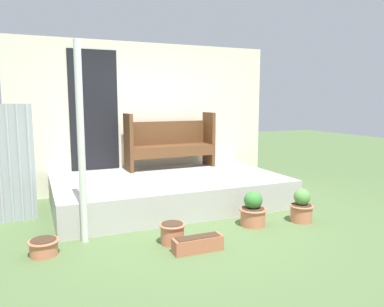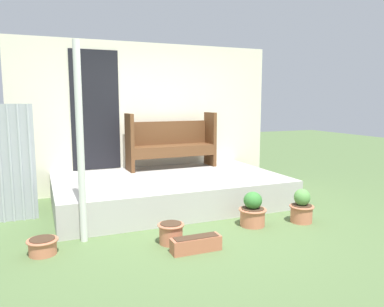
{
  "view_description": "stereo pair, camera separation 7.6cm",
  "coord_description": "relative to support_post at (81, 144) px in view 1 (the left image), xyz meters",
  "views": [
    {
      "loc": [
        -1.9,
        -4.34,
        1.6
      ],
      "look_at": [
        0.12,
        0.37,
        0.88
      ],
      "focal_mm": 35.0,
      "sensor_mm": 36.0,
      "label": 1
    },
    {
      "loc": [
        -1.83,
        -4.37,
        1.6
      ],
      "look_at": [
        0.12,
        0.37,
        0.88
      ],
      "focal_mm": 35.0,
      "sensor_mm": 36.0,
      "label": 2
    }
  ],
  "objects": [
    {
      "name": "ground_plane",
      "position": [
        1.41,
        0.08,
        -1.13
      ],
      "size": [
        24.0,
        24.0,
        0.0
      ],
      "primitive_type": "plane",
      "color": "#516B3D"
    },
    {
      "name": "porch_slab",
      "position": [
        1.43,
        1.14,
        -0.91
      ],
      "size": [
        3.44,
        2.11,
        0.43
      ],
      "color": "#B2AFA8",
      "rests_on": "ground_plane"
    },
    {
      "name": "house_wall",
      "position": [
        1.39,
        2.22,
        0.18
      ],
      "size": [
        4.64,
        0.08,
        2.6
      ],
      "color": "beige",
      "rests_on": "ground_plane"
    },
    {
      "name": "support_post",
      "position": [
        0.0,
        0.0,
        0.0
      ],
      "size": [
        0.08,
        0.08,
        2.25
      ],
      "color": "silver",
      "rests_on": "ground_plane"
    },
    {
      "name": "bench",
      "position": [
        1.72,
        1.87,
        -0.23
      ],
      "size": [
        1.57,
        0.44,
        0.96
      ],
      "rotation": [
        0.0,
        0.0,
        0.03
      ],
      "color": "brown",
      "rests_on": "porch_slab"
    },
    {
      "name": "flower_pot_left",
      "position": [
        -0.45,
        -0.23,
        -1.03
      ],
      "size": [
        0.32,
        0.32,
        0.17
      ],
      "color": "#C67251",
      "rests_on": "ground_plane"
    },
    {
      "name": "flower_pot_middle",
      "position": [
        0.9,
        -0.45,
        -1.0
      ],
      "size": [
        0.3,
        0.3,
        0.24
      ],
      "color": "#C67251",
      "rests_on": "ground_plane"
    },
    {
      "name": "flower_pot_right",
      "position": [
        2.07,
        -0.28,
        -0.93
      ],
      "size": [
        0.36,
        0.36,
        0.45
      ],
      "color": "#C67251",
      "rests_on": "ground_plane"
    },
    {
      "name": "flower_pot_far_right",
      "position": [
        2.75,
        -0.4,
        -0.93
      ],
      "size": [
        0.32,
        0.32,
        0.45
      ],
      "color": "#C67251",
      "rests_on": "ground_plane"
    },
    {
      "name": "planter_box_rect",
      "position": [
        1.07,
        -0.77,
        -1.04
      ],
      "size": [
        0.55,
        0.16,
        0.17
      ],
      "color": "#B76647",
      "rests_on": "ground_plane"
    }
  ]
}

